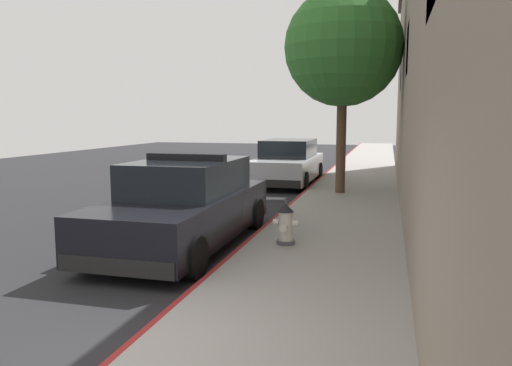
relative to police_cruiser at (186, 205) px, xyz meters
name	(u,v)px	position (x,y,z in m)	size (l,w,h in m)	color
ground_plane	(154,197)	(-3.48, 5.60, -0.84)	(29.17, 60.00, 0.20)	#232326
sidewalk_pavement	(350,199)	(2.52, 5.60, -0.66)	(2.64, 60.00, 0.16)	gray
curb_painted_edge	(301,197)	(1.16, 5.60, -0.66)	(0.08, 60.00, 0.16)	maroon
police_cruiser	(186,205)	(0.00, 0.00, 0.00)	(1.94, 4.84, 1.68)	black
parked_car_silver_ahead	(288,163)	(0.11, 8.88, 0.00)	(1.94, 4.84, 1.56)	#B2B5BA
fire_hydrant	(286,224)	(1.85, -0.03, -0.23)	(0.44, 0.40, 0.76)	#4C4C51
street_tree	(343,48)	(2.19, 6.21, 3.53)	(3.32, 3.32, 5.78)	brown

